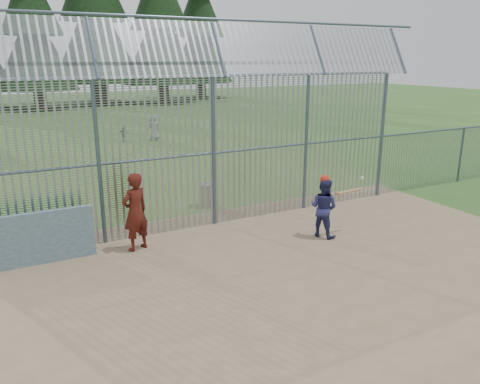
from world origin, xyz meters
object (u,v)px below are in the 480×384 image
onlooker (135,212)px  trash_can (207,195)px  dugout_wall (36,239)px  batter (324,208)px

onlooker → trash_can: 3.75m
dugout_wall → batter: bearing=-13.2°
dugout_wall → onlooker: onlooker is taller
dugout_wall → trash_can: bearing=23.0°
onlooker → trash_can: onlooker is taller
dugout_wall → onlooker: 2.22m
batter → dugout_wall: bearing=51.8°
dugout_wall → batter: 6.83m
trash_can → onlooker: bearing=-140.7°
dugout_wall → trash_can: (5.06, 2.15, -0.24)m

